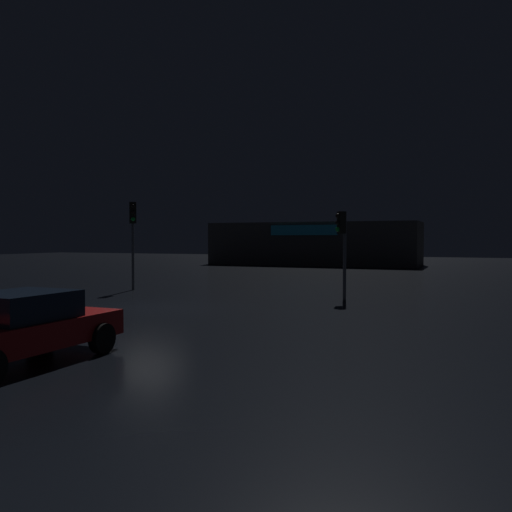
{
  "coord_description": "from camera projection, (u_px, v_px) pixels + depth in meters",
  "views": [
    {
      "loc": [
        10.99,
        -16.03,
        2.52
      ],
      "look_at": [
        1.08,
        7.69,
        1.68
      ],
      "focal_mm": 36.98,
      "sensor_mm": 36.0,
      "label": 1
    }
  ],
  "objects": [
    {
      "name": "store_building",
      "position": [
        314.0,
        244.0,
        51.47
      ],
      "size": [
        20.01,
        6.64,
        4.09
      ],
      "color": "#4C4742",
      "rests_on": "ground"
    },
    {
      "name": "car_far",
      "position": [
        18.0,
        327.0,
        10.59
      ],
      "size": [
        2.09,
        4.43,
        1.45
      ],
      "color": "#A51414",
      "rests_on": "ground"
    },
    {
      "name": "traffic_signal_opposite",
      "position": [
        133.0,
        226.0,
        25.7
      ],
      "size": [
        0.41,
        0.43,
        4.31
      ],
      "color": "#595B60",
      "rests_on": "ground"
    },
    {
      "name": "ground_plane",
      "position": [
        147.0,
        308.0,
        19.1
      ],
      "size": [
        120.0,
        120.0,
        0.0
      ],
      "primitive_type": "plane",
      "color": "black"
    },
    {
      "name": "traffic_signal_main",
      "position": [
        342.0,
        236.0,
        21.63
      ],
      "size": [
        0.43,
        0.42,
        3.64
      ],
      "color": "#595B60",
      "rests_on": "ground"
    }
  ]
}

